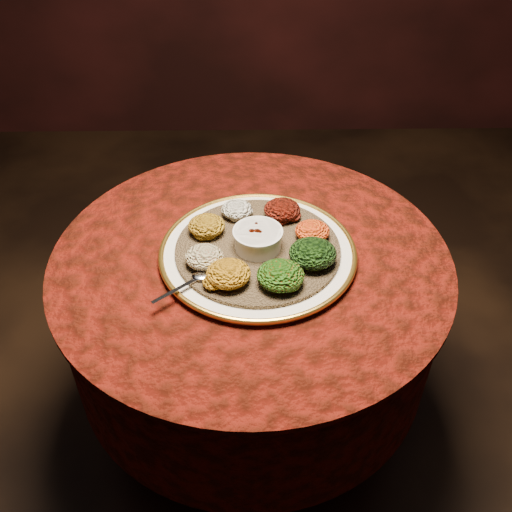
{
  "coord_description": "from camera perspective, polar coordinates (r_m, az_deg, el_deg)",
  "views": [
    {
      "loc": [
        -0.0,
        -1.04,
        1.62
      ],
      "look_at": [
        0.01,
        -0.03,
        0.76
      ],
      "focal_mm": 40.0,
      "sensor_mm": 36.0,
      "label": 1
    }
  ],
  "objects": [
    {
      "name": "injera",
      "position": [
        1.35,
        0.18,
        0.73
      ],
      "size": [
        0.4,
        0.4,
        0.01
      ],
      "primitive_type": "cylinder",
      "rotation": [
        0.0,
        0.0,
        0.02
      ],
      "color": "brown",
      "rests_on": "platter"
    },
    {
      "name": "portion_ayib",
      "position": [
        1.43,
        -1.94,
        4.66
      ],
      "size": [
        0.08,
        0.07,
        0.04
      ],
      "primitive_type": "ellipsoid",
      "color": "silver",
      "rests_on": "injera"
    },
    {
      "name": "portion_shiro",
      "position": [
        1.38,
        -4.96,
        3.05
      ],
      "size": [
        0.09,
        0.09,
        0.04
      ],
      "primitive_type": "ellipsoid",
      "color": "#9B7012",
      "rests_on": "injera"
    },
    {
      "name": "portion_kitfo",
      "position": [
        1.43,
        2.62,
        4.67
      ],
      "size": [
        0.09,
        0.09,
        0.04
      ],
      "primitive_type": "ellipsoid",
      "color": "black",
      "rests_on": "injera"
    },
    {
      "name": "portion_timatim",
      "position": [
        1.29,
        -5.21,
        -0.08
      ],
      "size": [
        0.09,
        0.08,
        0.04
      ],
      "primitive_type": "ellipsoid",
      "color": "maroon",
      "rests_on": "injera"
    },
    {
      "name": "table",
      "position": [
        1.49,
        -0.48,
        -5.17
      ],
      "size": [
        0.96,
        0.96,
        0.73
      ],
      "color": "black",
      "rests_on": "ground"
    },
    {
      "name": "stew_bowl",
      "position": [
        1.32,
        0.18,
        1.83
      ],
      "size": [
        0.12,
        0.12,
        0.05
      ],
      "color": "silver",
      "rests_on": "injera"
    },
    {
      "name": "portion_tikil",
      "position": [
        1.36,
        5.65,
        2.5
      ],
      "size": [
        0.08,
        0.08,
        0.04
      ],
      "primitive_type": "ellipsoid",
      "color": "#BC7F0F",
      "rests_on": "injera"
    },
    {
      "name": "spoon",
      "position": [
        1.26,
        -5.91,
        -2.24
      ],
      "size": [
        0.12,
        0.1,
        0.01
      ],
      "rotation": [
        0.0,
        0.0,
        -2.45
      ],
      "color": "silver",
      "rests_on": "injera"
    },
    {
      "name": "portion_gomen",
      "position": [
        1.29,
        5.7,
        0.27
      ],
      "size": [
        0.11,
        0.1,
        0.05
      ],
      "primitive_type": "ellipsoid",
      "color": "black",
      "rests_on": "injera"
    },
    {
      "name": "portion_kik",
      "position": [
        1.24,
        -2.78,
        -1.77
      ],
      "size": [
        0.1,
        0.09,
        0.05
      ],
      "primitive_type": "ellipsoid",
      "color": "#AD6E0F",
      "rests_on": "injera"
    },
    {
      "name": "portion_mixveg",
      "position": [
        1.23,
        2.46,
        -1.95
      ],
      "size": [
        0.1,
        0.1,
        0.05
      ],
      "primitive_type": "ellipsoid",
      "color": "#992409",
      "rests_on": "injera"
    },
    {
      "name": "platter",
      "position": [
        1.35,
        0.18,
        0.38
      ],
      "size": [
        0.56,
        0.56,
        0.02
      ],
      "rotation": [
        0.0,
        0.0,
        -0.29
      ],
      "color": "silver",
      "rests_on": "table"
    }
  ]
}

